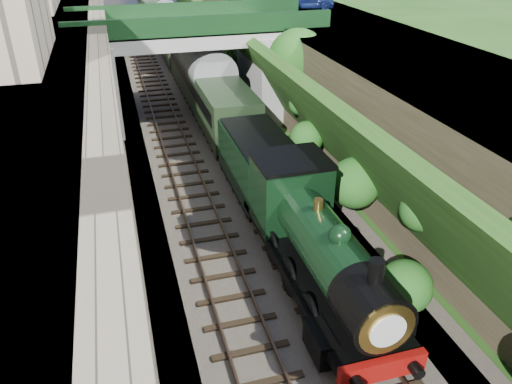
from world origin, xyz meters
name	(u,v)px	position (x,y,z in m)	size (l,w,h in m)	color
trackbed	(205,138)	(0.00, 20.00, 0.10)	(10.00, 90.00, 0.20)	#473F38
retaining_wall	(107,92)	(-5.50, 20.00, 3.50)	(1.00, 90.00, 7.00)	#756B56
street_plateau_left	(41,98)	(-9.00, 20.00, 3.50)	(6.00, 90.00, 7.00)	#262628
street_plateau_right	(347,79)	(9.50, 20.00, 3.12)	(8.00, 90.00, 6.25)	#262628
embankment_slope	(278,91)	(4.91, 20.26, 2.63)	(4.77, 90.00, 6.51)	#1E4714
track_left	(173,139)	(-2.00, 20.00, 0.25)	(2.50, 90.00, 0.20)	black
track_right	(223,134)	(1.20, 20.00, 0.25)	(2.50, 90.00, 0.20)	black
road_bridge	(204,58)	(0.94, 24.00, 4.08)	(16.00, 6.40, 7.25)	gray
tree	(298,61)	(5.91, 19.53, 4.65)	(3.60, 3.80, 6.60)	black
locomotive	(317,245)	(1.20, 4.60, 1.89)	(3.10, 10.22, 3.83)	black
tender	(259,167)	(1.20, 11.96, 1.62)	(2.70, 6.00, 3.05)	black
coach_front	(208,86)	(1.20, 24.56, 2.05)	(2.90, 18.00, 3.70)	black
coach_middle	(171,34)	(1.20, 43.36, 2.05)	(2.90, 18.00, 3.70)	black
coach_rear	(152,7)	(1.20, 62.16, 2.05)	(2.90, 18.00, 3.70)	black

